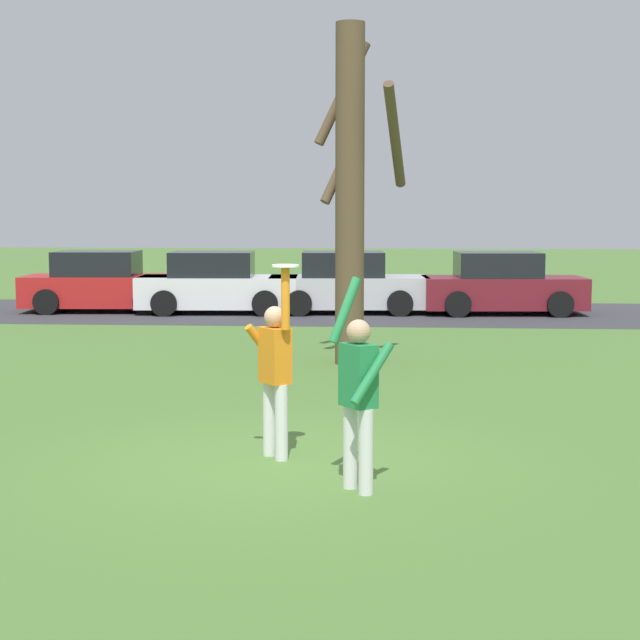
% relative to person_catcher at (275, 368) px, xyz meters
% --- Properties ---
extents(ground_plane, '(120.00, 120.00, 0.00)m').
position_rel_person_catcher_xyz_m(ground_plane, '(0.06, -0.19, -0.98)').
color(ground_plane, '#4C7533').
extents(person_catcher, '(0.54, 0.58, 2.08)m').
position_rel_person_catcher_xyz_m(person_catcher, '(0.00, 0.00, 0.00)').
color(person_catcher, silver).
rests_on(person_catcher, ground_plane).
extents(person_defender, '(0.63, 0.66, 2.04)m').
position_rel_person_catcher_xyz_m(person_defender, '(0.94, -1.25, -0.00)').
color(person_defender, silver).
rests_on(person_defender, ground_plane).
extents(frisbee_disc, '(0.28, 0.28, 0.02)m').
position_rel_person_catcher_xyz_m(frisbee_disc, '(0.14, -0.18, 1.11)').
color(frisbee_disc, white).
rests_on(frisbee_disc, person_catcher).
extents(parked_car_red, '(4.21, 2.25, 1.59)m').
position_rel_person_catcher_xyz_m(parked_car_red, '(-6.44, 15.54, -0.25)').
color(parked_car_red, red).
rests_on(parked_car_red, ground_plane).
extents(parked_car_white, '(4.21, 2.25, 1.59)m').
position_rel_person_catcher_xyz_m(parked_car_white, '(-3.36, 15.39, -0.25)').
color(parked_car_white, white).
rests_on(parked_car_white, ground_plane).
extents(parked_car_silver, '(4.21, 2.25, 1.59)m').
position_rel_person_catcher_xyz_m(parked_car_silver, '(0.03, 15.67, -0.25)').
color(parked_car_silver, '#BCBCC1').
rests_on(parked_car_silver, ground_plane).
extents(parked_car_maroon, '(4.21, 2.25, 1.59)m').
position_rel_person_catcher_xyz_m(parked_car_maroon, '(4.00, 15.70, -0.25)').
color(parked_car_maroon, maroon).
rests_on(parked_car_maroon, ground_plane).
extents(parking_strip, '(19.85, 6.40, 0.01)m').
position_rel_person_catcher_xyz_m(parking_strip, '(-1.45, 15.63, -0.98)').
color(parking_strip, '#38383D').
rests_on(parking_strip, ground_plane).
extents(bare_tree_tall, '(1.63, 1.67, 5.82)m').
position_rel_person_catcher_xyz_m(bare_tree_tall, '(0.51, 6.87, 2.05)').
color(bare_tree_tall, brown).
rests_on(bare_tree_tall, ground_plane).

